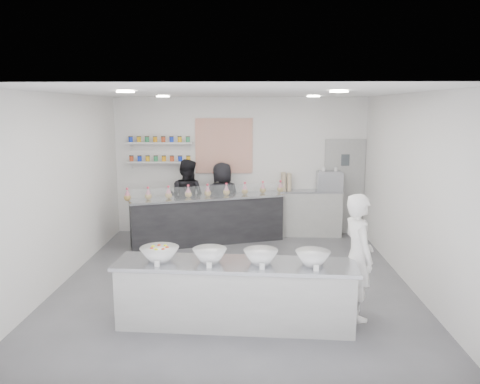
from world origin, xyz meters
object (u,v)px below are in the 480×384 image
espresso_ledge (310,213)px  staff_left (187,198)px  espresso_machine (329,181)px  staff_right (222,200)px  back_bar (208,220)px  woman_prep (358,257)px  prep_counter (235,294)px

espresso_ledge → staff_left: staff_left is taller
espresso_machine → staff_right: size_ratio=0.33×
back_bar → woman_prep: size_ratio=1.88×
prep_counter → staff_right: 4.22m
staff_left → staff_right: 0.76m
back_bar → staff_right: staff_right is taller
espresso_machine → prep_counter: bearing=-113.3°
back_bar → espresso_machine: bearing=-4.6°
staff_left → espresso_ledge: bearing=-155.1°
back_bar → espresso_ledge: 2.28m
espresso_ledge → staff_left: size_ratio=0.80×
prep_counter → staff_left: 4.37m
prep_counter → back_bar: size_ratio=0.97×
back_bar → espresso_machine: espresso_machine is taller
staff_left → prep_counter: bearing=127.0°
staff_left → back_bar: bearing=157.4°
espresso_machine → back_bar: bearing=-165.8°
prep_counter → woman_prep: 1.68m
espresso_ledge → woman_prep: 4.11m
woman_prep → staff_left: size_ratio=0.99×
back_bar → prep_counter: bearing=-98.0°
espresso_machine → staff_right: bearing=-175.5°
prep_counter → staff_left: (-1.20, 4.18, 0.43)m
woman_prep → staff_right: bearing=16.1°
back_bar → woman_prep: woman_prep is taller
prep_counter → espresso_ledge: bearing=74.5°
prep_counter → espresso_ledge: 4.61m
back_bar → staff_right: bearing=41.3°
prep_counter → staff_right: staff_right is taller
prep_counter → espresso_ledge: size_ratio=2.27×
woman_prep → staff_left: (-2.80, 3.91, 0.00)m
espresso_machine → staff_left: bearing=-176.6°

